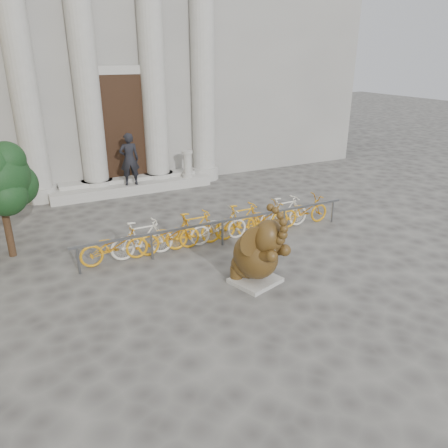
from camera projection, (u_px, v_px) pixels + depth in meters
name	position (u px, v px, depth m)	size (l,w,h in m)	color
ground	(259.00, 314.00, 8.82)	(80.00, 80.00, 0.00)	#474442
classical_building	(87.00, 26.00, 19.04)	(22.00, 10.70, 12.00)	gray
entrance_steps	(132.00, 187.00, 16.57)	(6.00, 1.20, 0.36)	#A8A59E
elephant_statue	(257.00, 254.00, 9.76)	(1.32, 1.57, 1.99)	#A8A59E
bike_rack	(218.00, 225.00, 12.03)	(8.00, 0.53, 1.00)	slate
pedestrian	(129.00, 159.00, 15.83)	(0.70, 0.46, 1.91)	black
balustrade_post	(187.00, 165.00, 16.98)	(0.43, 0.43, 1.05)	#A8A59E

